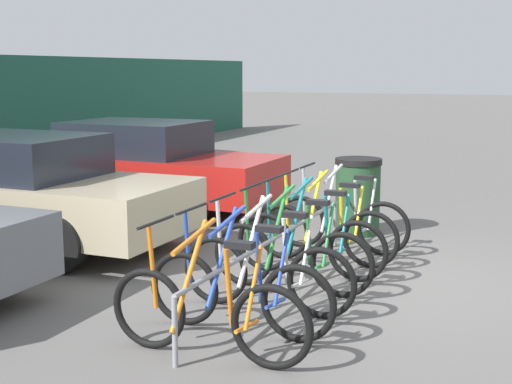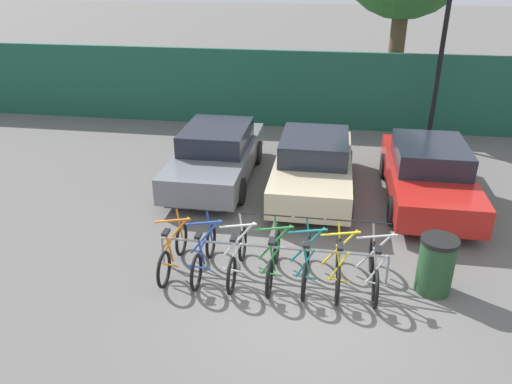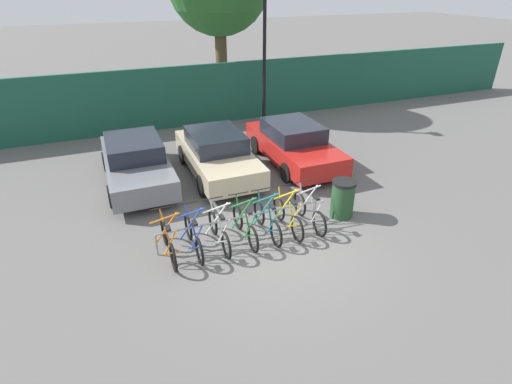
{
  "view_description": "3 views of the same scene",
  "coord_description": "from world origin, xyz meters",
  "px_view_note": "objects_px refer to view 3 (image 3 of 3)",
  "views": [
    {
      "loc": [
        -7.16,
        -1.86,
        2.2
      ],
      "look_at": [
        0.04,
        1.21,
        0.86
      ],
      "focal_mm": 50.0,
      "sensor_mm": 36.0,
      "label": 1
    },
    {
      "loc": [
        0.21,
        -6.92,
        5.24
      ],
      "look_at": [
        -1.2,
        1.97,
        1.0
      ],
      "focal_mm": 35.0,
      "sensor_mm": 36.0,
      "label": 2
    },
    {
      "loc": [
        -3.43,
        -7.07,
        5.61
      ],
      "look_at": [
        -0.16,
        1.06,
        0.94
      ],
      "focal_mm": 28.0,
      "sensor_mm": 36.0,
      "label": 3
    }
  ],
  "objects_px": {
    "bicycle_blue": "(193,237)",
    "bicycle_yellow": "(288,217)",
    "bicycle_white": "(219,231)",
    "car_beige": "(217,154)",
    "bicycle_green": "(245,226)",
    "bicycle_teal": "(267,221)",
    "car_red": "(293,144)",
    "bicycle_silver": "(309,212)",
    "trash_bin": "(343,199)",
    "lamp_post": "(265,38)",
    "bike_rack": "(241,219)",
    "bicycle_orange": "(168,243)",
    "car_grey": "(136,161)"
  },
  "relations": [
    {
      "from": "bicycle_green",
      "to": "bicycle_silver",
      "type": "xyz_separation_m",
      "value": [
        1.75,
        0.0,
        0.0
      ]
    },
    {
      "from": "bicycle_yellow",
      "to": "bicycle_silver",
      "type": "relative_size",
      "value": 1.0
    },
    {
      "from": "lamp_post",
      "to": "bike_rack",
      "type": "bearing_deg",
      "value": -116.54
    },
    {
      "from": "car_red",
      "to": "bicycle_yellow",
      "type": "bearing_deg",
      "value": -118.35
    },
    {
      "from": "bicycle_green",
      "to": "trash_bin",
      "type": "xyz_separation_m",
      "value": [
        2.77,
        0.07,
        0.14
      ]
    },
    {
      "from": "bicycle_teal",
      "to": "car_red",
      "type": "bearing_deg",
      "value": 55.56
    },
    {
      "from": "bike_rack",
      "to": "trash_bin",
      "type": "relative_size",
      "value": 4.02
    },
    {
      "from": "trash_bin",
      "to": "bicycle_blue",
      "type": "bearing_deg",
      "value": -179.05
    },
    {
      "from": "bicycle_silver",
      "to": "bicycle_blue",
      "type": "bearing_deg",
      "value": -178.93
    },
    {
      "from": "bike_rack",
      "to": "bicycle_orange",
      "type": "bearing_deg",
      "value": -175.28
    },
    {
      "from": "bicycle_blue",
      "to": "bicycle_teal",
      "type": "bearing_deg",
      "value": -2.29
    },
    {
      "from": "bicycle_blue",
      "to": "bicycle_yellow",
      "type": "bearing_deg",
      "value": -2.29
    },
    {
      "from": "bicycle_orange",
      "to": "bicycle_blue",
      "type": "distance_m",
      "value": 0.58
    },
    {
      "from": "car_grey",
      "to": "car_red",
      "type": "relative_size",
      "value": 1.01
    },
    {
      "from": "car_red",
      "to": "car_beige",
      "type": "bearing_deg",
      "value": 177.51
    },
    {
      "from": "bicycle_blue",
      "to": "bicycle_yellow",
      "type": "distance_m",
      "value": 2.41
    },
    {
      "from": "bicycle_teal",
      "to": "car_beige",
      "type": "xyz_separation_m",
      "value": [
        -0.09,
        3.85,
        0.31
      ]
    },
    {
      "from": "bicycle_teal",
      "to": "car_grey",
      "type": "bearing_deg",
      "value": 121.85
    },
    {
      "from": "bicycle_teal",
      "to": "bicycle_yellow",
      "type": "xyz_separation_m",
      "value": [
        0.56,
        0.0,
        0.0
      ]
    },
    {
      "from": "bicycle_green",
      "to": "car_beige",
      "type": "relative_size",
      "value": 0.39
    },
    {
      "from": "bicycle_blue",
      "to": "bicycle_green",
      "type": "height_order",
      "value": "same"
    },
    {
      "from": "bicycle_orange",
      "to": "car_grey",
      "type": "relative_size",
      "value": 0.39
    },
    {
      "from": "bicycle_blue",
      "to": "lamp_post",
      "type": "relative_size",
      "value": 0.27
    },
    {
      "from": "car_beige",
      "to": "bicycle_green",
      "type": "bearing_deg",
      "value": -97.25
    },
    {
      "from": "bicycle_orange",
      "to": "car_grey",
      "type": "height_order",
      "value": "car_grey"
    },
    {
      "from": "bicycle_orange",
      "to": "bicycle_silver",
      "type": "height_order",
      "value": "same"
    },
    {
      "from": "car_grey",
      "to": "car_red",
      "type": "bearing_deg",
      "value": -4.9
    },
    {
      "from": "bicycle_green",
      "to": "bicycle_blue",
      "type": "bearing_deg",
      "value": 176.55
    },
    {
      "from": "bicycle_teal",
      "to": "bicycle_silver",
      "type": "relative_size",
      "value": 1.0
    },
    {
      "from": "car_red",
      "to": "lamp_post",
      "type": "height_order",
      "value": "lamp_post"
    },
    {
      "from": "bicycle_blue",
      "to": "trash_bin",
      "type": "relative_size",
      "value": 1.66
    },
    {
      "from": "bicycle_green",
      "to": "bicycle_yellow",
      "type": "bearing_deg",
      "value": -3.45
    },
    {
      "from": "car_grey",
      "to": "bicycle_teal",
      "type": "bearing_deg",
      "value": -58.28
    },
    {
      "from": "bike_rack",
      "to": "bicycle_green",
      "type": "relative_size",
      "value": 2.42
    },
    {
      "from": "bicycle_blue",
      "to": "bicycle_white",
      "type": "xyz_separation_m",
      "value": [
        0.62,
        0.0,
        0.0
      ]
    },
    {
      "from": "car_beige",
      "to": "car_red",
      "type": "bearing_deg",
      "value": -2.49
    },
    {
      "from": "bicycle_silver",
      "to": "lamp_post",
      "type": "height_order",
      "value": "lamp_post"
    },
    {
      "from": "bicycle_orange",
      "to": "lamp_post",
      "type": "distance_m",
      "value": 10.31
    },
    {
      "from": "bicycle_blue",
      "to": "car_red",
      "type": "xyz_separation_m",
      "value": [
        4.42,
        3.74,
        0.31
      ]
    },
    {
      "from": "bicycle_green",
      "to": "lamp_post",
      "type": "height_order",
      "value": "lamp_post"
    },
    {
      "from": "bicycle_white",
      "to": "trash_bin",
      "type": "height_order",
      "value": "bicycle_white"
    },
    {
      "from": "bicycle_teal",
      "to": "bicycle_yellow",
      "type": "relative_size",
      "value": 1.0
    },
    {
      "from": "bicycle_silver",
      "to": "trash_bin",
      "type": "xyz_separation_m",
      "value": [
        1.02,
        0.07,
        0.14
      ]
    },
    {
      "from": "car_grey",
      "to": "trash_bin",
      "type": "height_order",
      "value": "car_grey"
    },
    {
      "from": "bike_rack",
      "to": "car_grey",
      "type": "xyz_separation_m",
      "value": [
        -1.95,
        4.03,
        0.2
      ]
    },
    {
      "from": "bicycle_green",
      "to": "car_grey",
      "type": "height_order",
      "value": "car_grey"
    },
    {
      "from": "car_grey",
      "to": "bicycle_yellow",
      "type": "bearing_deg",
      "value": -53.07
    },
    {
      "from": "bicycle_silver",
      "to": "lamp_post",
      "type": "bearing_deg",
      "value": 76.25
    },
    {
      "from": "bicycle_blue",
      "to": "car_grey",
      "type": "relative_size",
      "value": 0.39
    },
    {
      "from": "bicycle_teal",
      "to": "car_beige",
      "type": "bearing_deg",
      "value": 91.51
    }
  ]
}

